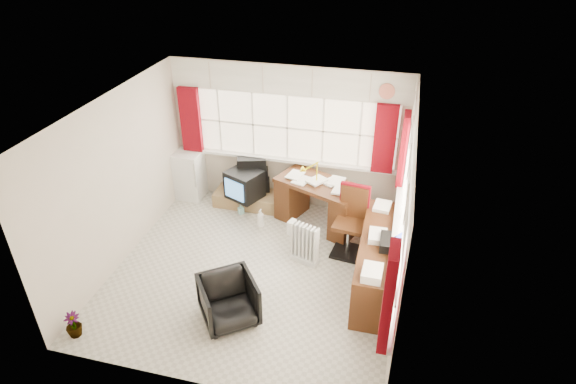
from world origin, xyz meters
name	(u,v)px	position (x,y,z in m)	size (l,w,h in m)	color
ground	(255,271)	(0.00, 0.00, 0.00)	(4.00, 4.00, 0.00)	beige
room_walls	(251,182)	(0.00, 0.00, 1.50)	(4.00, 4.00, 4.00)	beige
window_back	(287,156)	(0.00, 1.94, 0.95)	(3.70, 0.12, 3.60)	#FEEBC9
window_right	(397,238)	(1.94, 0.00, 0.95)	(0.12, 3.70, 3.60)	#FEEBC9
curtains	(332,162)	(0.92, 0.93, 1.46)	(3.83, 3.83, 1.15)	maroon
overhead_cabinets	(340,108)	(0.98, 0.98, 2.25)	(3.98, 3.98, 0.48)	white
desk	(318,201)	(0.66, 1.44, 0.44)	(1.53, 1.15, 0.83)	#4A2411
desk_lamp	(317,168)	(0.62, 1.42, 1.07)	(0.15, 0.13, 0.39)	yellow
task_chair	(352,217)	(1.27, 0.87, 0.59)	(0.52, 0.54, 1.10)	black
office_chair	(229,301)	(-0.03, -0.99, 0.31)	(0.67, 0.69, 0.63)	black
radiator	(305,247)	(0.66, 0.41, 0.26)	(0.46, 0.30, 0.65)	white
credenza	(377,260)	(1.73, 0.20, 0.39)	(0.50, 2.00, 0.85)	#4A2411
file_tray	(391,243)	(1.88, 0.07, 0.81)	(0.29, 0.37, 0.12)	black
tv_bench	(254,199)	(-0.55, 1.72, 0.12)	(1.40, 0.50, 0.25)	#9F844F
crt_tv	(244,184)	(-0.67, 1.58, 0.50)	(0.70, 0.67, 0.49)	black
hifi_stack	(252,173)	(-0.63, 1.90, 0.54)	(0.68, 0.54, 0.63)	black
mini_fridge	(189,174)	(-1.80, 1.80, 0.44)	(0.52, 0.53, 0.88)	white
spray_bottle_a	(261,218)	(-0.25, 1.13, 0.16)	(0.12, 0.12, 0.32)	white
spray_bottle_b	(241,209)	(-0.69, 1.41, 0.09)	(0.08, 0.09, 0.19)	#86C8C5
flower_vase	(73,325)	(-1.80, -1.71, 0.17)	(0.19, 0.19, 0.35)	black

